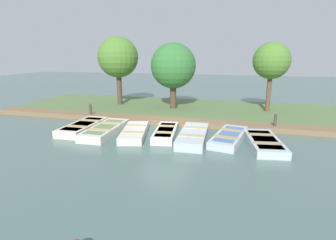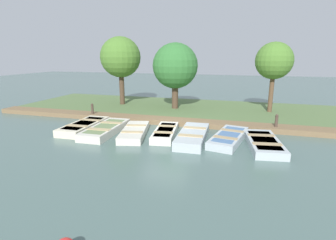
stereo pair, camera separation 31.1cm
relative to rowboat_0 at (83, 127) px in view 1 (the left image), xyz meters
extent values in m
plane|color=#4C6660|center=(-1.10, 4.12, -0.19)|extent=(80.00, 80.00, 0.00)
cube|color=#567042|center=(-6.10, 4.12, -0.10)|extent=(8.00, 24.00, 0.18)
cube|color=brown|center=(-2.48, 4.12, -0.05)|extent=(1.11, 23.58, 0.27)
cube|color=beige|center=(0.00, 0.00, -0.01)|extent=(3.30, 1.30, 0.36)
cube|color=beige|center=(0.00, 0.00, 0.16)|extent=(2.71, 1.02, 0.03)
cube|color=tan|center=(0.62, 0.01, 0.18)|extent=(0.35, 1.14, 0.03)
cube|color=tan|center=(-0.62, -0.01, 0.18)|extent=(0.35, 1.14, 0.03)
cube|color=beige|center=(0.25, 1.40, -0.01)|extent=(3.47, 1.36, 0.37)
cube|color=#6B7F51|center=(0.25, 1.40, 0.16)|extent=(2.85, 1.07, 0.03)
cube|color=tan|center=(0.90, 1.42, 0.19)|extent=(0.38, 1.15, 0.03)
cube|color=tan|center=(-0.41, 1.37, 0.19)|extent=(0.38, 1.15, 0.03)
cube|color=beige|center=(0.19, 2.93, -0.03)|extent=(3.27, 1.78, 0.33)
cube|color=#4C709E|center=(0.19, 2.93, 0.13)|extent=(2.67, 1.41, 0.03)
cube|color=tan|center=(0.76, 3.07, 0.15)|extent=(0.53, 1.04, 0.03)
cube|color=tan|center=(-0.38, 2.80, 0.15)|extent=(0.53, 1.04, 0.03)
cube|color=silver|center=(-0.16, 4.41, -0.03)|extent=(3.08, 1.36, 0.33)
cube|color=teal|center=(-0.16, 4.41, 0.12)|extent=(2.52, 1.07, 0.03)
cube|color=tan|center=(0.40, 4.49, 0.15)|extent=(0.42, 0.91, 0.03)
cube|color=tan|center=(-0.72, 4.33, 0.15)|extent=(0.42, 0.91, 0.03)
cube|color=#B2BCC1|center=(0.13, 5.81, 0.01)|extent=(3.45, 1.31, 0.40)
cube|color=beige|center=(0.13, 5.81, 0.19)|extent=(2.83, 1.02, 0.03)
cube|color=tan|center=(0.77, 5.84, 0.22)|extent=(0.38, 1.09, 0.03)
cube|color=tan|center=(-0.52, 5.79, 0.22)|extent=(0.38, 1.09, 0.03)
cube|color=#B2BCC1|center=(-0.18, 7.42, -0.03)|extent=(3.38, 1.72, 0.33)
cube|color=#4C709E|center=(-0.18, 7.42, 0.13)|extent=(2.77, 1.37, 0.03)
cube|color=tan|center=(0.42, 7.30, 0.15)|extent=(0.51, 1.08, 0.03)
cube|color=tan|center=(-0.78, 7.53, 0.15)|extent=(0.51, 1.08, 0.03)
cube|color=#B2BCC1|center=(0.17, 8.90, -0.03)|extent=(3.30, 1.70, 0.32)
cube|color=beige|center=(0.17, 8.90, 0.12)|extent=(2.70, 1.34, 0.03)
cube|color=tan|center=(0.76, 8.98, 0.15)|extent=(0.48, 1.18, 0.03)
cube|color=tan|center=(-0.42, 8.81, 0.15)|extent=(0.48, 1.18, 0.03)
cylinder|color=#47382D|center=(-2.37, -0.96, 0.22)|extent=(0.15, 0.15, 0.83)
sphere|color=#47382D|center=(-2.37, -0.96, 0.66)|extent=(0.14, 0.14, 0.14)
cylinder|color=#47382D|center=(-2.37, 9.61, 0.22)|extent=(0.15, 0.15, 0.83)
sphere|color=#47382D|center=(-2.37, 9.61, 0.66)|extent=(0.14, 0.14, 0.14)
cylinder|color=#4C3828|center=(-6.38, -0.89, 1.23)|extent=(0.37, 0.37, 2.85)
sphere|color=#4C7A2D|center=(-6.38, -0.89, 3.46)|extent=(2.93, 2.93, 2.93)
cylinder|color=#4C3828|center=(-5.97, 3.35, 0.94)|extent=(0.43, 0.43, 2.26)
sphere|color=#337033|center=(-5.97, 3.35, 2.91)|extent=(3.06, 3.06, 3.06)
cylinder|color=brown|center=(-6.57, 9.62, 1.22)|extent=(0.29, 0.29, 2.82)
sphere|color=#4C7A2D|center=(-6.57, 9.62, 3.27)|extent=(2.32, 2.32, 2.32)
camera|label=1|loc=(11.55, 7.65, 3.64)|focal=28.00mm
camera|label=2|loc=(11.47, 7.95, 3.64)|focal=28.00mm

